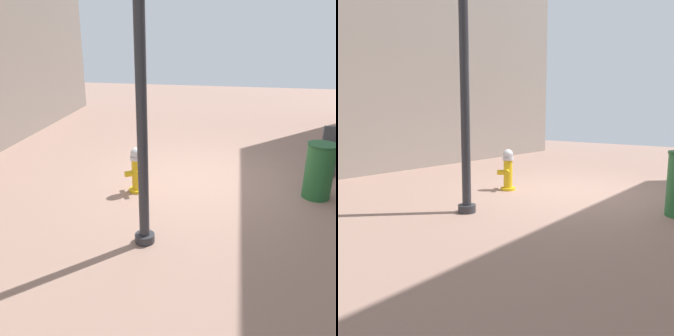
# 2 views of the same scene
# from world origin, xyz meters

# --- Properties ---
(ground_plane) EXTENTS (23.40, 23.40, 0.00)m
(ground_plane) POSITION_xyz_m (0.00, 0.00, 0.00)
(ground_plane) COLOR #9E7A6B
(fire_hydrant) EXTENTS (0.37, 0.38, 0.84)m
(fire_hydrant) POSITION_xyz_m (1.05, 0.74, 0.42)
(fire_hydrant) COLOR gold
(fire_hydrant) RESTS_ON ground_plane
(street_lamp) EXTENTS (0.36, 0.36, 3.92)m
(street_lamp) POSITION_xyz_m (0.51, 2.39, 2.43)
(street_lamp) COLOR #2D2D33
(street_lamp) RESTS_ON ground_plane
(trash_bin) EXTENTS (0.50, 0.50, 0.99)m
(trash_bin) POSITION_xyz_m (-2.13, 0.43, 0.49)
(trash_bin) COLOR #266633
(trash_bin) RESTS_ON ground_plane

